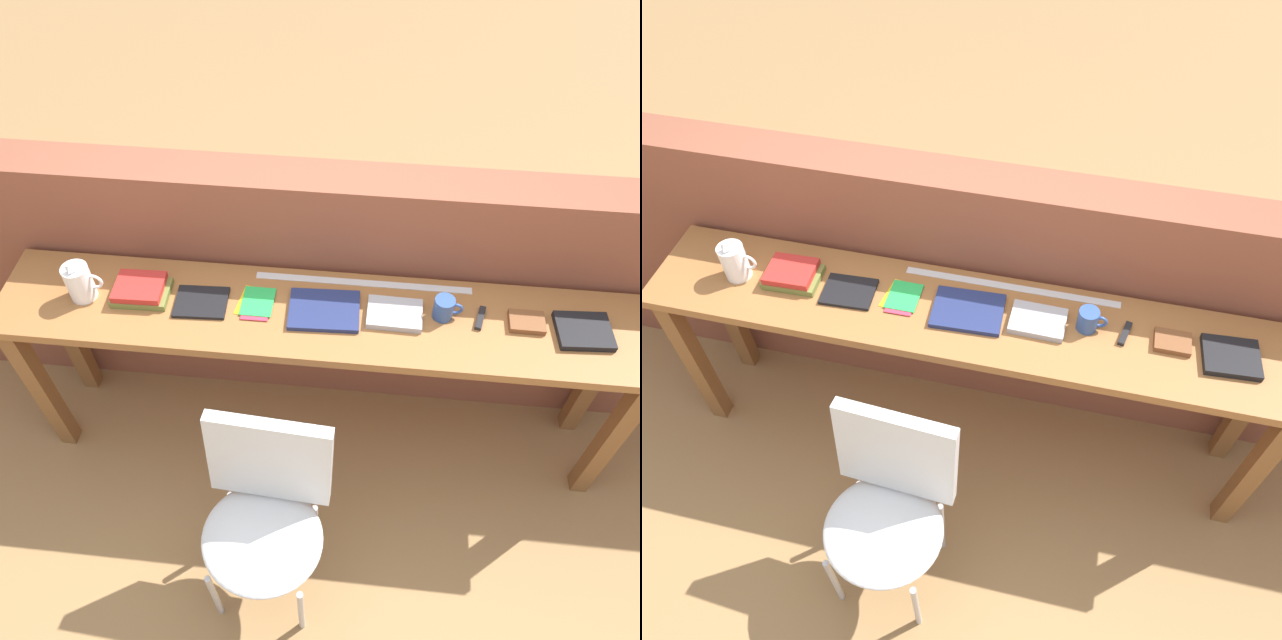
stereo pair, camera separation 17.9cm
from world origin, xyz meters
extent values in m
plane|color=#9E7547|center=(0.00, 0.00, 0.00)|extent=(40.00, 40.00, 0.00)
cube|color=brown|center=(0.00, 0.64, 0.63)|extent=(6.00, 0.20, 1.26)
cube|color=#996033|center=(0.00, 0.30, 0.86)|extent=(2.50, 0.44, 0.04)
cube|color=brown|center=(-1.19, 0.14, 0.42)|extent=(0.07, 0.07, 0.84)
cube|color=brown|center=(1.19, 0.14, 0.42)|extent=(0.07, 0.07, 0.84)
cube|color=brown|center=(-1.19, 0.46, 0.42)|extent=(0.07, 0.07, 0.84)
cube|color=brown|center=(1.19, 0.46, 0.42)|extent=(0.07, 0.07, 0.84)
ellipsoid|color=silver|center=(-0.14, -0.41, 0.45)|extent=(0.46, 0.45, 0.08)
cube|color=silver|center=(-0.13, -0.22, 0.69)|extent=(0.45, 0.13, 0.40)
cylinder|color=#B2B2B7|center=(-0.31, -0.56, 0.21)|extent=(0.02, 0.02, 0.41)
cylinder|color=#B2B2B7|center=(0.02, -0.58, 0.21)|extent=(0.02, 0.02, 0.41)
cylinder|color=#B2B2B7|center=(-0.30, -0.25, 0.21)|extent=(0.02, 0.02, 0.41)
cylinder|color=#B2B2B7|center=(0.03, -0.27, 0.21)|extent=(0.02, 0.02, 0.41)
cylinder|color=white|center=(-0.92, 0.30, 0.96)|extent=(0.10, 0.10, 0.15)
cone|color=white|center=(-0.92, 0.27, 1.04)|extent=(0.04, 0.03, 0.04)
torus|color=white|center=(-0.86, 0.30, 0.96)|extent=(0.07, 0.01, 0.07)
cube|color=olive|center=(-0.70, 0.32, 0.89)|extent=(0.22, 0.16, 0.03)
cube|color=red|center=(-0.70, 0.32, 0.92)|extent=(0.19, 0.16, 0.03)
cube|color=black|center=(-0.46, 0.30, 0.89)|extent=(0.20, 0.17, 0.01)
cube|color=yellow|center=(-0.26, 0.33, 0.88)|extent=(0.14, 0.16, 0.00)
cube|color=#E5334C|center=(-0.25, 0.31, 0.88)|extent=(0.10, 0.14, 0.00)
cube|color=green|center=(-0.25, 0.33, 0.89)|extent=(0.12, 0.15, 0.00)
cube|color=navy|center=(0.01, 0.31, 0.89)|extent=(0.27, 0.21, 0.02)
cube|color=#9E9EA3|center=(0.27, 0.31, 0.89)|extent=(0.21, 0.15, 0.03)
cylinder|color=#2D4C8C|center=(0.45, 0.33, 0.93)|extent=(0.08, 0.08, 0.09)
torus|color=#2D4C8C|center=(0.50, 0.33, 0.93)|extent=(0.06, 0.01, 0.06)
cube|color=black|center=(0.59, 0.33, 0.89)|extent=(0.05, 0.11, 0.02)
cube|color=brown|center=(0.76, 0.33, 0.89)|extent=(0.13, 0.10, 0.02)
cube|color=black|center=(0.96, 0.30, 0.89)|extent=(0.21, 0.18, 0.03)
cube|color=silver|center=(0.15, 0.47, 0.88)|extent=(0.85, 0.03, 0.00)
camera|label=1|loc=(0.15, -1.20, 2.68)|focal=35.00mm
camera|label=2|loc=(0.33, -1.17, 2.68)|focal=35.00mm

